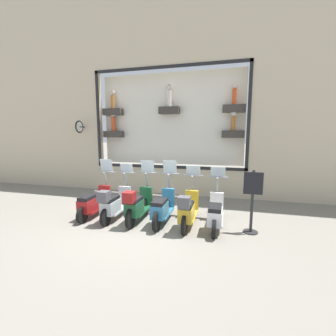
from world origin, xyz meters
TOP-DOWN VIEW (x-y plane):
  - ground_plane at (0.00, 0.00)m, footprint 120.00×120.00m
  - building_facade at (3.60, 0.00)m, footprint 1.18×36.00m
  - scooter_white_0 at (0.34, -2.12)m, footprint 1.79×0.61m
  - scooter_yellow_1 at (0.29, -1.39)m, footprint 1.80×0.60m
  - scooter_teal_2 at (0.35, -0.67)m, footprint 1.81×0.60m
  - scooter_green_3 at (0.30, 0.05)m, footprint 1.81×0.61m
  - scooter_silver_4 at (0.28, 0.77)m, footprint 1.80×0.60m
  - scooter_red_5 at (0.35, 1.49)m, footprint 1.79×0.60m
  - shop_sign_post at (0.32, -3.00)m, footprint 0.36×0.45m

SIDE VIEW (x-z plane):
  - ground_plane at x=0.00m, z-range 0.00..0.00m
  - scooter_white_0 at x=0.34m, z-range -0.35..1.18m
  - scooter_red_5 at x=0.35m, z-range -0.41..1.25m
  - scooter_teal_2 at x=0.35m, z-range -0.39..1.28m
  - scooter_silver_4 at x=0.28m, z-range -0.30..1.23m
  - scooter_yellow_1 at x=0.29m, z-range -0.30..1.24m
  - scooter_green_3 at x=0.30m, z-range -0.34..1.31m
  - shop_sign_post at x=0.32m, z-range 0.06..1.65m
  - building_facade at x=3.60m, z-range 0.12..10.09m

